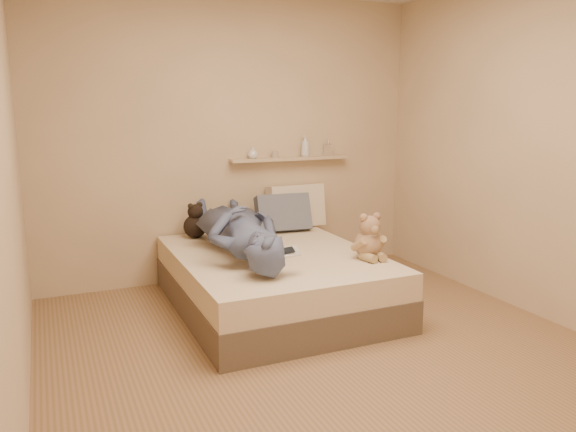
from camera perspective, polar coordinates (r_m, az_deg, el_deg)
name	(u,v)px	position (r m, az deg, el deg)	size (l,w,h in m)	color
room	(330,155)	(3.49, 4.34, 6.16)	(3.80, 3.80, 3.80)	#8D6549
bed	(274,280)	(4.53, -1.44, -6.52)	(1.50, 1.90, 0.45)	brown
game_console	(287,252)	(3.83, -0.08, -3.69)	(0.20, 0.11, 0.07)	silver
teddy_bear	(369,240)	(4.32, 8.26, -2.40)	(0.30, 0.28, 0.36)	#917050
dark_plush	(195,223)	(5.01, -9.41, -0.68)	(0.21, 0.21, 0.32)	black
pillow_cream	(296,206)	(5.39, 0.81, 1.02)	(0.55, 0.16, 0.40)	beige
pillow_grey	(283,213)	(5.20, -0.49, 0.29)	(0.50, 0.14, 0.34)	slate
person	(238,229)	(4.44, -5.08, -1.28)	(0.60, 1.66, 0.40)	#424B67
wall_shelf	(290,159)	(5.39, 0.25, 5.84)	(1.20, 0.12, 0.03)	tan
shelf_bottles	(296,149)	(5.41, 0.81, 6.86)	(0.88, 0.11, 0.20)	silver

